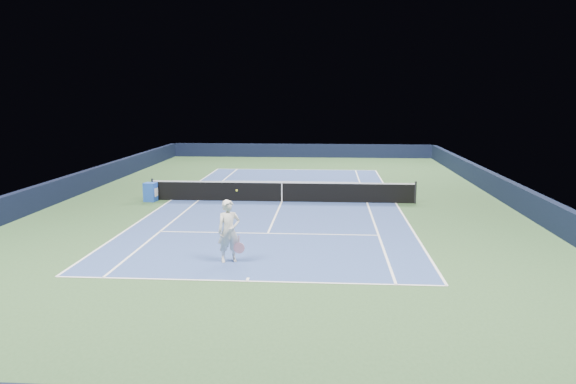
{
  "coord_description": "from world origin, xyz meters",
  "views": [
    {
      "loc": [
        2.21,
        -26.71,
        5.11
      ],
      "look_at": [
        0.51,
        -3.0,
        1.0
      ],
      "focal_mm": 35.0,
      "sensor_mm": 36.0,
      "label": 1
    }
  ],
  "objects": [
    {
      "name": "center_service_line",
      "position": [
        0.0,
        0.0,
        0.01
      ],
      "size": [
        0.08,
        12.8,
        0.0
      ],
      "primitive_type": "cube",
      "color": "white",
      "rests_on": "ground"
    },
    {
      "name": "baseline_near",
      "position": [
        0.0,
        -11.88,
        0.01
      ],
      "size": [
        10.97,
        0.08,
        0.0
      ],
      "primitive_type": "cube",
      "color": "white",
      "rests_on": "ground"
    },
    {
      "name": "service_line_near",
      "position": [
        0.0,
        -6.4,
        0.01
      ],
      "size": [
        8.23,
        0.08,
        0.0
      ],
      "primitive_type": "cube",
      "color": "white",
      "rests_on": "ground"
    },
    {
      "name": "sideline_doubles_left",
      "position": [
        -5.49,
        0.0,
        0.01
      ],
      "size": [
        0.08,
        23.77,
        0.0
      ],
      "primitive_type": "cube",
      "color": "white",
      "rests_on": "ground"
    },
    {
      "name": "wall_far",
      "position": [
        0.0,
        19.82,
        0.55
      ],
      "size": [
        22.0,
        0.35,
        1.1
      ],
      "primitive_type": "cube",
      "color": "black",
      "rests_on": "ground"
    },
    {
      "name": "sideline_doubles_right",
      "position": [
        5.49,
        0.0,
        0.01
      ],
      "size": [
        0.08,
        23.77,
        0.0
      ],
      "primitive_type": "cube",
      "color": "white",
      "rests_on": "ground"
    },
    {
      "name": "baseline_far",
      "position": [
        0.0,
        11.88,
        0.01
      ],
      "size": [
        10.97,
        0.08,
        0.0
      ],
      "primitive_type": "cube",
      "color": "white",
      "rests_on": "ground"
    },
    {
      "name": "tennis_player",
      "position": [
        -0.81,
        -10.06,
        0.97
      ],
      "size": [
        0.91,
        1.39,
        2.11
      ],
      "color": "silver",
      "rests_on": "ground"
    },
    {
      "name": "sponsor_cube",
      "position": [
        -6.4,
        -0.35,
        0.46
      ],
      "size": [
        0.62,
        0.58,
        0.91
      ],
      "color": "blue",
      "rests_on": "ground"
    },
    {
      "name": "tennis_net",
      "position": [
        0.0,
        0.0,
        0.5
      ],
      "size": [
        12.9,
        0.1,
        1.07
      ],
      "color": "black",
      "rests_on": "ground"
    },
    {
      "name": "wall_right",
      "position": [
        10.82,
        0.0,
        0.55
      ],
      "size": [
        0.35,
        40.0,
        1.1
      ],
      "primitive_type": "cube",
      "color": "black",
      "rests_on": "ground"
    },
    {
      "name": "service_line_far",
      "position": [
        0.0,
        6.4,
        0.01
      ],
      "size": [
        8.23,
        0.08,
        0.0
      ],
      "primitive_type": "cube",
      "color": "white",
      "rests_on": "ground"
    },
    {
      "name": "sideline_singles_right",
      "position": [
        4.12,
        0.0,
        0.01
      ],
      "size": [
        0.08,
        23.77,
        0.0
      ],
      "primitive_type": "cube",
      "color": "white",
      "rests_on": "ground"
    },
    {
      "name": "wall_left",
      "position": [
        -10.82,
        0.0,
        0.55
      ],
      "size": [
        0.35,
        40.0,
        1.1
      ],
      "primitive_type": "cube",
      "color": "black",
      "rests_on": "ground"
    },
    {
      "name": "sideline_singles_left",
      "position": [
        -4.12,
        0.0,
        0.01
      ],
      "size": [
        0.08,
        23.77,
        0.0
      ],
      "primitive_type": "cube",
      "color": "white",
      "rests_on": "ground"
    },
    {
      "name": "center_mark_far",
      "position": [
        0.0,
        11.73,
        0.01
      ],
      "size": [
        0.08,
        0.3,
        0.0
      ],
      "primitive_type": "cube",
      "color": "white",
      "rests_on": "ground"
    },
    {
      "name": "center_mark_near",
      "position": [
        0.0,
        -11.73,
        0.01
      ],
      "size": [
        0.08,
        0.3,
        0.0
      ],
      "primitive_type": "cube",
      "color": "white",
      "rests_on": "ground"
    },
    {
      "name": "court_surface",
      "position": [
        0.0,
        0.0,
        0.0
      ],
      "size": [
        10.97,
        23.77,
        0.01
      ],
      "primitive_type": "cube",
      "color": "navy",
      "rests_on": "ground"
    },
    {
      "name": "ground",
      "position": [
        0.0,
        0.0,
        0.0
      ],
      "size": [
        40.0,
        40.0,
        0.0
      ],
      "primitive_type": "plane",
      "color": "#2B4A28",
      "rests_on": "ground"
    }
  ]
}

